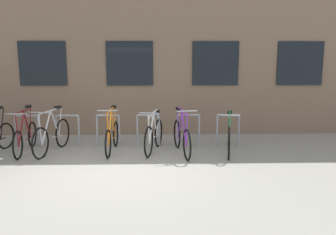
% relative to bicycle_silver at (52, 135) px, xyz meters
% --- Properties ---
extents(ground_plane, '(42.00, 42.00, 0.00)m').
position_rel_bicycle_silver_xyz_m(ground_plane, '(1.69, -1.39, -0.39)').
color(ground_plane, gray).
extents(storefront_building, '(28.00, 6.85, 6.47)m').
position_rel_bicycle_silver_xyz_m(storefront_building, '(1.69, 5.22, 2.84)').
color(storefront_building, '#7A604C').
rests_on(storefront_building, ground).
extents(bike_rack, '(6.60, 0.05, 0.80)m').
position_rel_bicycle_silver_xyz_m(bike_rack, '(1.23, 0.51, 0.10)').
color(bike_rack, gray).
rests_on(bike_rack, ground).
extents(bicycle_silver, '(0.49, 1.76, 1.06)m').
position_rel_bicycle_silver_xyz_m(bicycle_silver, '(0.00, 0.00, 0.00)').
color(bicycle_silver, black).
rests_on(bicycle_silver, ground).
extents(bicycle_purple, '(0.44, 1.77, 1.09)m').
position_rel_bicycle_silver_xyz_m(bicycle_purple, '(3.02, -0.18, -0.00)').
color(bicycle_purple, black).
rests_on(bicycle_purple, ground).
extents(bicycle_white, '(0.53, 1.64, 1.01)m').
position_rel_bicycle_silver_xyz_m(bicycle_white, '(2.37, 0.02, -0.01)').
color(bicycle_white, black).
rests_on(bicycle_white, ground).
extents(bicycle_green, '(0.52, 1.80, 0.99)m').
position_rel_bicycle_silver_xyz_m(bicycle_green, '(4.12, -0.15, -0.00)').
color(bicycle_green, black).
rests_on(bicycle_green, ground).
extents(bicycle_orange, '(0.44, 1.68, 1.08)m').
position_rel_bicycle_silver_xyz_m(bicycle_orange, '(1.39, 0.01, -0.02)').
color(bicycle_orange, black).
rests_on(bicycle_orange, ground).
extents(bicycle_maroon, '(0.44, 1.73, 1.08)m').
position_rel_bicycle_silver_xyz_m(bicycle_maroon, '(-0.62, 0.00, -0.02)').
color(bicycle_maroon, black).
rests_on(bicycle_maroon, ground).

